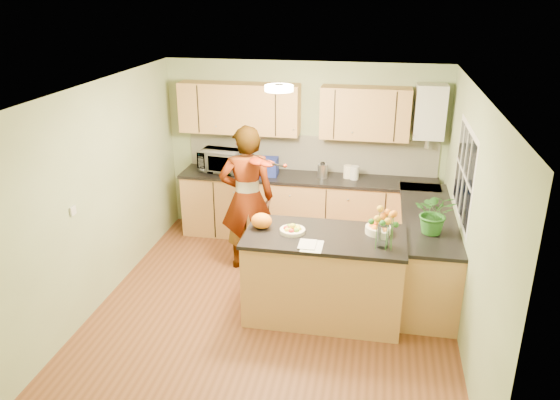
# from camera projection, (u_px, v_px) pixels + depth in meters

# --- Properties ---
(floor) EXTENTS (4.50, 4.50, 0.00)m
(floor) POSITION_uv_depth(u_px,v_px,m) (274.00, 307.00, 6.28)
(floor) COLOR brown
(floor) RESTS_ON ground
(ceiling) EXTENTS (4.00, 4.50, 0.02)m
(ceiling) POSITION_uv_depth(u_px,v_px,m) (273.00, 89.00, 5.36)
(ceiling) COLOR silver
(ceiling) RESTS_ON wall_back
(wall_back) EXTENTS (4.00, 0.02, 2.50)m
(wall_back) POSITION_uv_depth(u_px,v_px,m) (304.00, 149.00, 7.88)
(wall_back) COLOR gray
(wall_back) RESTS_ON floor
(wall_front) EXTENTS (4.00, 0.02, 2.50)m
(wall_front) POSITION_uv_depth(u_px,v_px,m) (211.00, 327.00, 3.76)
(wall_front) COLOR gray
(wall_front) RESTS_ON floor
(wall_left) EXTENTS (0.02, 4.50, 2.50)m
(wall_left) POSITION_uv_depth(u_px,v_px,m) (100.00, 195.00, 6.16)
(wall_left) COLOR gray
(wall_left) RESTS_ON floor
(wall_right) EXTENTS (0.02, 4.50, 2.50)m
(wall_right) POSITION_uv_depth(u_px,v_px,m) (469.00, 220.00, 5.48)
(wall_right) COLOR gray
(wall_right) RESTS_ON floor
(back_counter) EXTENTS (3.64, 0.62, 0.94)m
(back_counter) POSITION_uv_depth(u_px,v_px,m) (307.00, 207.00, 7.87)
(back_counter) COLOR tan
(back_counter) RESTS_ON floor
(right_counter) EXTENTS (0.62, 2.24, 0.94)m
(right_counter) POSITION_uv_depth(u_px,v_px,m) (425.00, 250.00, 6.59)
(right_counter) COLOR tan
(right_counter) RESTS_ON floor
(splashback) EXTENTS (3.60, 0.02, 0.52)m
(splashback) POSITION_uv_depth(u_px,v_px,m) (310.00, 153.00, 7.87)
(splashback) COLOR white
(splashback) RESTS_ON back_counter
(upper_cabinets) EXTENTS (3.20, 0.34, 0.70)m
(upper_cabinets) POSITION_uv_depth(u_px,v_px,m) (290.00, 110.00, 7.54)
(upper_cabinets) COLOR tan
(upper_cabinets) RESTS_ON wall_back
(boiler) EXTENTS (0.40, 0.30, 0.86)m
(boiler) POSITION_uv_depth(u_px,v_px,m) (430.00, 112.00, 7.21)
(boiler) COLOR silver
(boiler) RESTS_ON wall_back
(window_right) EXTENTS (0.01, 1.30, 1.05)m
(window_right) POSITION_uv_depth(u_px,v_px,m) (464.00, 173.00, 5.92)
(window_right) COLOR silver
(window_right) RESTS_ON wall_right
(light_switch) EXTENTS (0.02, 0.09, 0.09)m
(light_switch) POSITION_uv_depth(u_px,v_px,m) (73.00, 211.00, 5.59)
(light_switch) COLOR silver
(light_switch) RESTS_ON wall_left
(ceiling_lamp) EXTENTS (0.30, 0.30, 0.07)m
(ceiling_lamp) POSITION_uv_depth(u_px,v_px,m) (279.00, 88.00, 5.65)
(ceiling_lamp) COLOR #FFEABF
(ceiling_lamp) RESTS_ON ceiling
(peninsula_island) EXTENTS (1.71, 0.88, 0.98)m
(peninsula_island) POSITION_uv_depth(u_px,v_px,m) (324.00, 275.00, 5.97)
(peninsula_island) COLOR tan
(peninsula_island) RESTS_ON floor
(fruit_dish) EXTENTS (0.27, 0.27, 0.10)m
(fruit_dish) POSITION_uv_depth(u_px,v_px,m) (292.00, 229.00, 5.84)
(fruit_dish) COLOR #FAEAC8
(fruit_dish) RESTS_ON peninsula_island
(orange_bowl) EXTENTS (0.27, 0.27, 0.16)m
(orange_bowl) POSITION_uv_depth(u_px,v_px,m) (378.00, 227.00, 5.81)
(orange_bowl) COLOR #FAEAC8
(orange_bowl) RESTS_ON peninsula_island
(flower_vase) EXTENTS (0.28, 0.28, 0.52)m
(flower_vase) POSITION_uv_depth(u_px,v_px,m) (384.00, 215.00, 5.40)
(flower_vase) COLOR silver
(flower_vase) RESTS_ON peninsula_island
(orange_bag) EXTENTS (0.26, 0.23, 0.17)m
(orange_bag) POSITION_uv_depth(u_px,v_px,m) (262.00, 221.00, 5.93)
(orange_bag) COLOR orange
(orange_bag) RESTS_ON peninsula_island
(papers) EXTENTS (0.22, 0.29, 0.01)m
(papers) POSITION_uv_depth(u_px,v_px,m) (312.00, 246.00, 5.53)
(papers) COLOR silver
(papers) RESTS_ON peninsula_island
(violinist) EXTENTS (0.79, 0.62, 1.89)m
(violinist) POSITION_uv_depth(u_px,v_px,m) (247.00, 198.00, 6.89)
(violinist) COLOR tan
(violinist) RESTS_ON floor
(violin) EXTENTS (0.66, 0.57, 0.17)m
(violin) POSITION_uv_depth(u_px,v_px,m) (258.00, 161.00, 6.45)
(violin) COLOR #4F1204
(violin) RESTS_ON violinist
(microwave) EXTENTS (0.62, 0.46, 0.31)m
(microwave) POSITION_uv_depth(u_px,v_px,m) (220.00, 161.00, 7.88)
(microwave) COLOR silver
(microwave) RESTS_ON back_counter
(blue_box) EXTENTS (0.32, 0.24, 0.25)m
(blue_box) POSITION_uv_depth(u_px,v_px,m) (267.00, 166.00, 7.72)
(blue_box) COLOR navy
(blue_box) RESTS_ON back_counter
(kettle) EXTENTS (0.14, 0.14, 0.27)m
(kettle) POSITION_uv_depth(u_px,v_px,m) (323.00, 170.00, 7.63)
(kettle) COLOR #B7B7BB
(kettle) RESTS_ON back_counter
(jar_cream) EXTENTS (0.14, 0.14, 0.18)m
(jar_cream) POSITION_uv_depth(u_px,v_px,m) (348.00, 172.00, 7.62)
(jar_cream) COLOR #FAEAC8
(jar_cream) RESTS_ON back_counter
(jar_white) EXTENTS (0.13, 0.13, 0.19)m
(jar_white) POSITION_uv_depth(u_px,v_px,m) (354.00, 173.00, 7.57)
(jar_white) COLOR silver
(jar_white) RESTS_ON back_counter
(potted_plant) EXTENTS (0.45, 0.40, 0.48)m
(potted_plant) POSITION_uv_depth(u_px,v_px,m) (435.00, 213.00, 5.85)
(potted_plant) COLOR #2A6B23
(potted_plant) RESTS_ON right_counter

